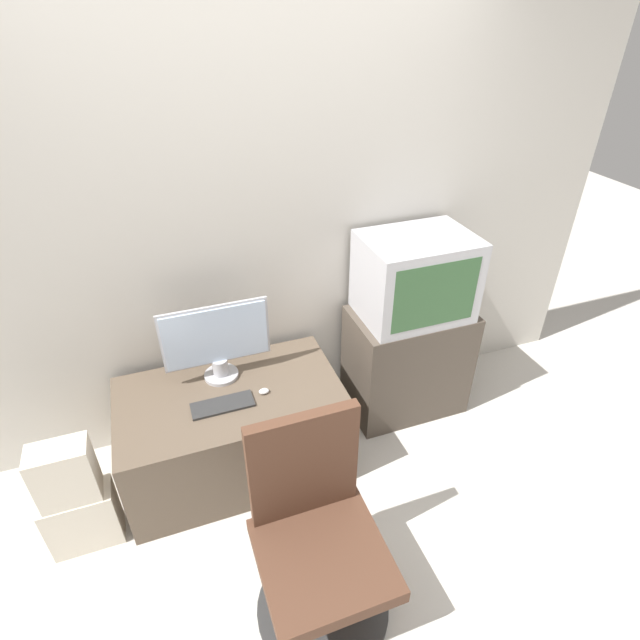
# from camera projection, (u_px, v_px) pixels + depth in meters

# --- Properties ---
(ground_plane) EXTENTS (12.00, 12.00, 0.00)m
(ground_plane) POSITION_uv_depth(u_px,v_px,m) (344.00, 590.00, 2.30)
(ground_plane) COLOR beige
(wall_back) EXTENTS (4.40, 0.05, 2.60)m
(wall_back) POSITION_uv_depth(u_px,v_px,m) (255.00, 221.00, 2.63)
(wall_back) COLOR beige
(wall_back) RESTS_ON ground_plane
(desk) EXTENTS (1.18, 0.69, 0.54)m
(desk) POSITION_uv_depth(u_px,v_px,m) (234.00, 430.00, 2.78)
(desk) COLOR brown
(desk) RESTS_ON ground_plane
(side_stand) EXTENTS (0.72, 0.45, 0.71)m
(side_stand) POSITION_uv_depth(u_px,v_px,m) (407.00, 361.00, 3.16)
(side_stand) COLOR #4C4238
(side_stand) RESTS_ON ground_plane
(main_monitor) EXTENTS (0.57, 0.19, 0.45)m
(main_monitor) POSITION_uv_depth(u_px,v_px,m) (217.00, 341.00, 2.62)
(main_monitor) COLOR #B2B2B7
(main_monitor) RESTS_ON desk
(keyboard) EXTENTS (0.32, 0.12, 0.01)m
(keyboard) POSITION_uv_depth(u_px,v_px,m) (223.00, 405.00, 2.55)
(keyboard) COLOR #2D2D2D
(keyboard) RESTS_ON desk
(mouse) EXTENTS (0.05, 0.04, 0.03)m
(mouse) POSITION_uv_depth(u_px,v_px,m) (264.00, 391.00, 2.63)
(mouse) COLOR silver
(mouse) RESTS_ON desk
(crt_tv) EXTENTS (0.62, 0.45, 0.49)m
(crt_tv) POSITION_uv_depth(u_px,v_px,m) (415.00, 277.00, 2.83)
(crt_tv) COLOR #B7B7BC
(crt_tv) RESTS_ON side_stand
(office_chair) EXTENTS (0.58, 0.58, 0.97)m
(office_chair) POSITION_uv_depth(u_px,v_px,m) (317.00, 544.00, 2.08)
(office_chair) COLOR #333333
(office_chair) RESTS_ON ground_plane
(cardboard_box_lower) EXTENTS (0.32, 0.17, 0.34)m
(cardboard_box_lower) POSITION_uv_depth(u_px,v_px,m) (83.00, 518.00, 2.43)
(cardboard_box_lower) COLOR beige
(cardboard_box_lower) RESTS_ON ground_plane
(cardboard_box_upper) EXTENTS (0.26, 0.15, 0.31)m
(cardboard_box_upper) POSITION_uv_depth(u_px,v_px,m) (65.00, 474.00, 2.25)
(cardboard_box_upper) COLOR beige
(cardboard_box_upper) RESTS_ON cardboard_box_lower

